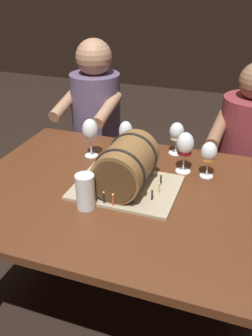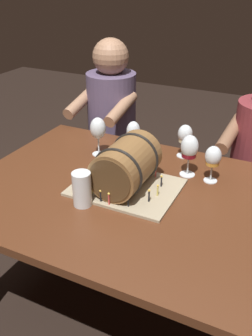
# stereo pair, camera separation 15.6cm
# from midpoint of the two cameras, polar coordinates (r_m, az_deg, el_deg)

# --- Properties ---
(ground_plane) EXTENTS (8.00, 8.00, 0.00)m
(ground_plane) POSITION_cam_midpoint_polar(r_m,az_deg,el_deg) (2.07, -2.45, -20.79)
(ground_plane) COLOR black
(dining_table) EXTENTS (1.37, 1.02, 0.72)m
(dining_table) POSITION_cam_midpoint_polar(r_m,az_deg,el_deg) (1.65, -2.90, -6.37)
(dining_table) COLOR #562D19
(dining_table) RESTS_ON ground
(barrel_cake) EXTENTS (0.44, 0.34, 0.23)m
(barrel_cake) POSITION_cam_midpoint_polar(r_m,az_deg,el_deg) (1.56, -2.86, 0.02)
(barrel_cake) COLOR tan
(barrel_cake) RESTS_ON dining_table
(wine_glass_rose) EXTENTS (0.07, 0.07, 0.18)m
(wine_glass_rose) POSITION_cam_midpoint_polar(r_m,az_deg,el_deg) (1.85, -2.46, 5.34)
(wine_glass_rose) COLOR white
(wine_glass_rose) RESTS_ON dining_table
(wine_glass_empty) EXTENTS (0.08, 0.08, 0.20)m
(wine_glass_empty) POSITION_cam_midpoint_polar(r_m,az_deg,el_deg) (1.84, -7.93, 5.67)
(wine_glass_empty) COLOR white
(wine_glass_empty) RESTS_ON dining_table
(wine_glass_amber) EXTENTS (0.07, 0.07, 0.17)m
(wine_glass_amber) POSITION_cam_midpoint_polar(r_m,az_deg,el_deg) (1.67, 10.00, 2.15)
(wine_glass_amber) COLOR white
(wine_glass_amber) RESTS_ON dining_table
(wine_glass_red) EXTENTS (0.08, 0.08, 0.20)m
(wine_glass_red) POSITION_cam_midpoint_polar(r_m,az_deg,el_deg) (1.69, 6.43, 3.38)
(wine_glass_red) COLOR white
(wine_glass_red) RESTS_ON dining_table
(wine_glass_white) EXTENTS (0.07, 0.07, 0.17)m
(wine_glass_white) POSITION_cam_midpoint_polar(r_m,az_deg,el_deg) (1.87, 5.41, 5.31)
(wine_glass_white) COLOR white
(wine_glass_white) RESTS_ON dining_table
(beer_pint) EXTENTS (0.08, 0.08, 0.14)m
(beer_pint) POSITION_cam_midpoint_polar(r_m,az_deg,el_deg) (1.47, -9.28, -3.82)
(beer_pint) COLOR white
(beer_pint) RESTS_ON dining_table
(person_seated_left) EXTENTS (0.35, 0.45, 1.21)m
(person_seated_left) POSITION_cam_midpoint_polar(r_m,az_deg,el_deg) (2.46, -6.28, 3.75)
(person_seated_left) COLOR #372D40
(person_seated_left) RESTS_ON ground
(person_seated_right) EXTENTS (0.39, 0.48, 1.14)m
(person_seated_right) POSITION_cam_midpoint_polar(r_m,az_deg,el_deg) (2.26, 15.66, -0.19)
(person_seated_right) COLOR #4C1B1E
(person_seated_right) RESTS_ON ground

